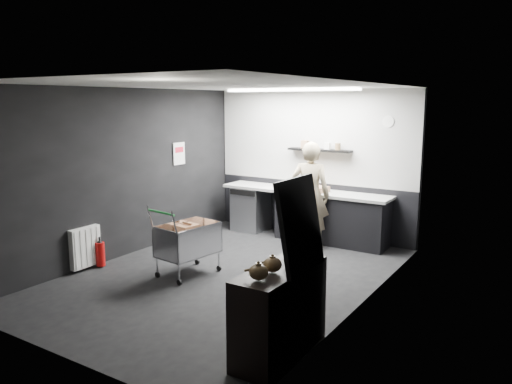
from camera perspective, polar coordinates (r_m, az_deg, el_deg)
The scene contains 22 objects.
floor at distance 7.31m, azimuth -3.34°, elevation -9.56°, with size 5.50×5.50×0.00m, color black.
ceiling at distance 6.88m, azimuth -3.58°, elevation 12.10°, with size 5.50×5.50×0.00m, color silver.
wall_back at distance 9.32m, azimuth 6.47°, elevation 3.27°, with size 5.50×5.50×0.00m, color black.
wall_front at distance 5.05m, azimuth -22.03°, elevation -3.44°, with size 5.50×5.50×0.00m, color black.
wall_left at distance 8.29m, azimuth -14.77°, elevation 2.11°, with size 5.50×5.50×0.00m, color black.
wall_right at distance 6.04m, azimuth 12.14°, elevation -0.74°, with size 5.50×5.50×0.00m, color black.
kitchen_wall_panel at distance 9.25m, azimuth 6.48°, elevation 6.33°, with size 3.95×0.02×1.70m, color beige.
dado_panel at distance 9.44m, azimuth 6.31°, elevation -1.87°, with size 3.95×0.02×1.00m, color black.
floating_shelf at distance 9.09m, azimuth 7.28°, elevation 4.78°, with size 1.20×0.22×0.04m, color black.
wall_clock at distance 8.71m, azimuth 14.88°, elevation 7.78°, with size 0.20×0.20×0.03m, color white.
poster at distance 9.18m, azimuth -8.80°, elevation 4.36°, with size 0.02×0.30×0.40m, color white.
poster_red_band at distance 9.17m, azimuth -8.79°, elevation 4.79°, with size 0.01×0.22×0.10m, color red.
radiator at distance 7.87m, azimuth -18.94°, elevation -5.98°, with size 0.10×0.50×0.60m, color white.
ceiling_strip at distance 8.45m, azimuth 3.93°, elevation 11.56°, with size 2.40×0.20×0.04m, color white.
prep_counter at distance 9.12m, azimuth 6.21°, elevation -2.58°, with size 3.20×0.61×0.90m.
person at distance 8.54m, azimuth 6.21°, elevation -0.34°, with size 0.67×0.44×1.82m, color beige.
shopping_cart at distance 7.30m, azimuth -7.80°, elevation -5.67°, with size 0.67×1.00×1.02m.
sideboard at distance 5.02m, azimuth 3.04°, elevation -12.14°, with size 0.51×1.19×1.79m.
fire_extinguisher at distance 7.96m, azimuth -17.37°, elevation -6.70°, with size 0.14×0.14×0.45m.
cardboard_box at distance 8.95m, azimuth 6.55°, elevation 0.37°, with size 0.48×0.37×0.10m, color #A27756.
pink_tub at distance 9.15m, azimuth 4.59°, elevation 0.90°, with size 0.18×0.18×0.18m, color #F6D5D6.
white_container at distance 9.13m, azimuth 4.17°, elevation 0.81°, with size 0.18×0.14×0.16m, color white.
Camera 1 is at (4.02, -5.58, 2.49)m, focal length 35.00 mm.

